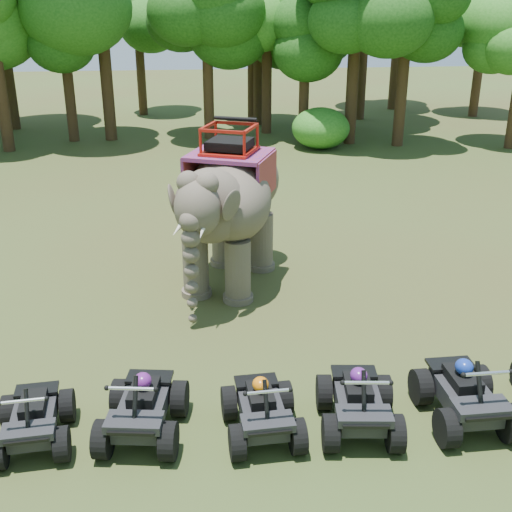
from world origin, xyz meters
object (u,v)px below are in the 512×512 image
object	(u,v)px
elephant	(229,205)
atv_4	(466,386)
atv_0	(32,411)
atv_3	(359,395)
atv_1	(142,400)
atv_2	(262,403)

from	to	relation	value
elephant	atv_4	size ratio (longest dim) A/B	2.64
atv_0	atv_3	distance (m)	5.40
atv_0	atv_4	size ratio (longest dim) A/B	0.88
atv_1	atv_3	bearing A→B (deg)	5.31
atv_2	atv_3	bearing A→B (deg)	-3.25
atv_1	atv_4	bearing A→B (deg)	6.53
atv_1	atv_2	distance (m)	2.00
atv_0	atv_3	size ratio (longest dim) A/B	0.91
atv_1	atv_3	xyz separation A→B (m)	(3.63, -0.25, -0.00)
atv_1	atv_2	bearing A→B (deg)	2.59
elephant	atv_2	distance (m)	6.45
atv_0	atv_4	bearing A→B (deg)	-6.10
atv_2	atv_4	world-z (taller)	atv_4
atv_3	atv_4	bearing A→B (deg)	6.61
atv_0	atv_2	world-z (taller)	atv_2
atv_1	atv_3	size ratio (longest dim) A/B	1.01
atv_1	atv_4	size ratio (longest dim) A/B	0.97
atv_0	atv_1	xyz separation A→B (m)	(1.77, 0.01, 0.06)
elephant	atv_2	size ratio (longest dim) A/B	2.92
atv_3	atv_4	size ratio (longest dim) A/B	0.96
elephant	atv_3	world-z (taller)	elephant
atv_0	atv_1	distance (m)	1.77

